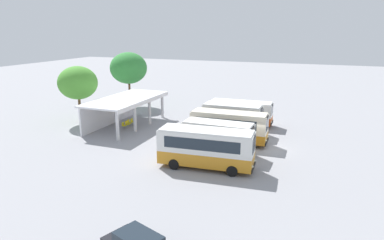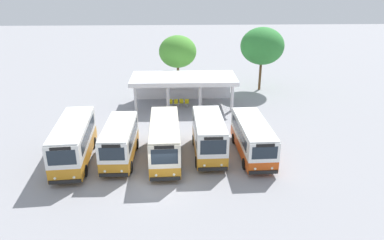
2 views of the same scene
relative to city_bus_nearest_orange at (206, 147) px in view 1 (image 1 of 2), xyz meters
name	(u,v)px [view 1 (image 1 of 2)]	position (x,y,z in m)	size (l,w,h in m)	color
ground_plane	(267,148)	(6.90, -3.96, -1.84)	(180.00, 180.00, 0.00)	#939399
city_bus_nearest_orange	(206,147)	(0.00, 0.00, 0.00)	(2.94, 8.08, 3.32)	black
city_bus_second_in_row	(218,136)	(3.57, 0.10, -0.15)	(2.37, 6.58, 3.04)	black
city_bus_middle_cream	(229,126)	(7.15, 0.04, -0.05)	(2.58, 7.83, 3.22)	black
city_bus_fourth_amber	(232,117)	(10.72, 0.67, -0.04)	(2.53, 6.56, 3.25)	black
city_bus_fifth_blue	(241,112)	(14.30, 0.56, -0.21)	(2.56, 7.60, 2.91)	black
terminal_canopy	(122,104)	(8.88, 13.69, 0.77)	(11.77, 5.34, 3.40)	silver
waiting_chair_end_by_column	(124,125)	(7.37, 12.67, -1.31)	(0.45, 0.45, 0.86)	slate
waiting_chair_second_from_end	(127,124)	(7.98, 12.60, -1.31)	(0.45, 0.45, 0.86)	slate
waiting_chair_middle_seat	(129,122)	(8.60, 12.72, -1.31)	(0.45, 0.45, 0.86)	slate
waiting_chair_fourth_seat	(132,121)	(9.22, 12.62, -1.31)	(0.45, 0.45, 0.86)	slate
roadside_tree_behind_canopy	(78,83)	(8.24, 19.48, 3.10)	(4.76, 4.76, 6.97)	brown
roadside_tree_east_of_canopy	(129,68)	(18.86, 18.82, 3.85)	(5.46, 5.46, 8.02)	brown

